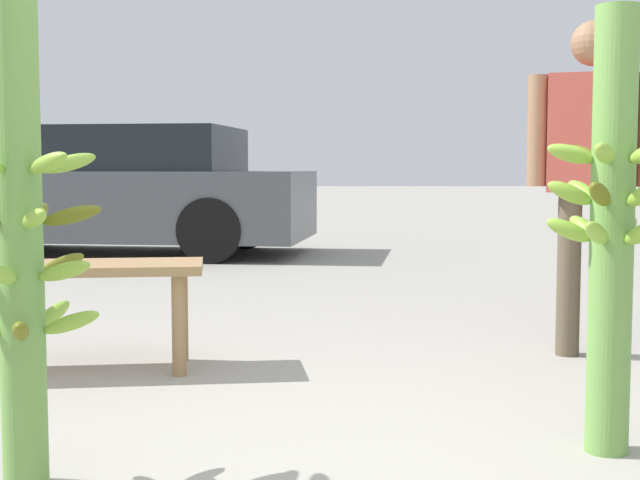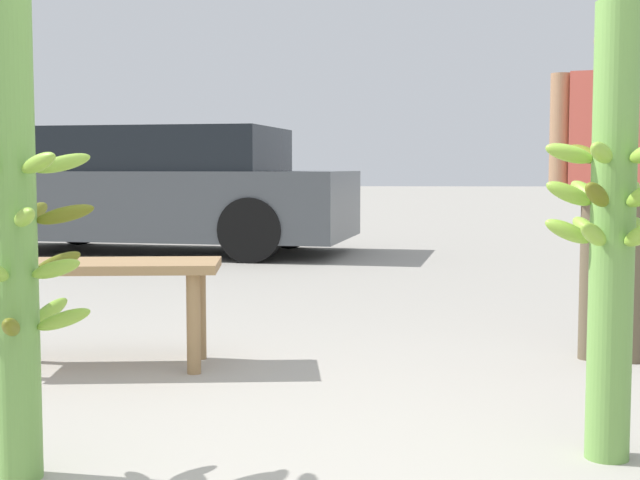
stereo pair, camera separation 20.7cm
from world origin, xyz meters
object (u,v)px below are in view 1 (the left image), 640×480
banana_stalk_left (20,232)px  parked_car (114,192)px  market_bench (74,281)px  banana_stalk_center (612,224)px  vendor_person (591,158)px

banana_stalk_left → parked_car: 6.82m
market_bench → banana_stalk_center: bearing=-36.4°
banana_stalk_center → parked_car: 7.07m
banana_stalk_center → market_bench: (-1.94, 1.14, -0.32)m
vendor_person → market_bench: 2.39m
parked_car → banana_stalk_center: bearing=-147.2°
banana_stalk_center → market_bench: banana_stalk_center is taller
vendor_person → market_bench: (-2.32, -0.26, -0.54)m
market_bench → banana_stalk_left: bearing=-86.9°
banana_stalk_left → parked_car: banana_stalk_left is taller
banana_stalk_left → market_bench: 1.46m
banana_stalk_center → parked_car: (-2.90, 6.45, -0.08)m
banana_stalk_left → vendor_person: 2.69m
parked_car → market_bench: bearing=-161.1°
banana_stalk_center → vendor_person: vendor_person is taller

